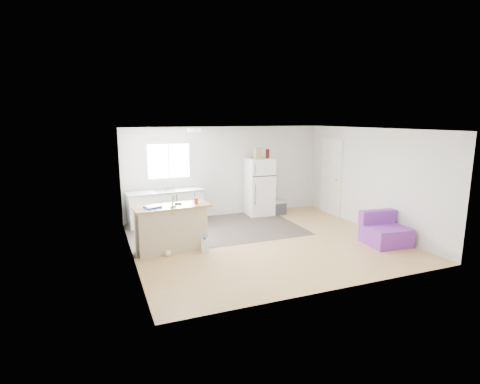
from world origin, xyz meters
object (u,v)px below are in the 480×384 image
refrigerator (259,187)px  red_cup (196,201)px  purple_seat (384,232)px  mop (169,244)px  cleaner_jug (205,246)px  blue_tray (153,207)px  bottle_right (268,154)px  cooler (276,207)px  kitchen_cabinets (166,207)px  peninsula (171,228)px  bottle_left (267,154)px  cardboard_box (258,153)px

refrigerator → red_cup: 3.03m
purple_seat → mop: mop is taller
purple_seat → mop: (-4.38, 0.99, -0.01)m
cleaner_jug → red_cup: bearing=106.4°
red_cup → blue_tray: bearing=-176.7°
mop → bottle_right: size_ratio=4.78×
cooler → mop: size_ratio=0.44×
kitchen_cabinets → red_cup: (0.27, -2.00, 0.55)m
mop → bottle_right: (3.17, 2.20, 1.44)m
peninsula → refrigerator: (2.82, 1.96, 0.31)m
cleaner_jug → red_cup: 0.92m
refrigerator → cooler: size_ratio=2.96×
purple_seat → cooler: bearing=113.7°
bottle_left → bottle_right: size_ratio=1.00×
refrigerator → cardboard_box: 0.93m
peninsula → cooler: peninsula is taller
blue_tray → cardboard_box: bearing=32.1°
blue_tray → cardboard_box: size_ratio=1.00×
red_cup → bottle_left: 3.22m
cooler → cardboard_box: (-0.53, 0.08, 1.50)m
cleaner_jug → bottle_left: bottle_left is taller
peninsula → blue_tray: size_ratio=5.14×
peninsula → bottle_left: 3.77m
mop → purple_seat: bearing=-24.4°
cleaner_jug → red_cup: (-0.06, 0.37, 0.84)m
purple_seat → cardboard_box: cardboard_box is taller
mop → cardboard_box: (2.84, 2.15, 1.47)m
peninsula → mop: size_ratio=1.29×
peninsula → mop: mop is taller
cooler → blue_tray: (-3.62, -1.85, 0.74)m
cooler → purple_seat: size_ratio=0.59×
cooler → bottle_right: (-0.20, 0.13, 1.48)m
mop → cleaner_jug: bearing=-20.0°
purple_seat → bottle_left: (-1.25, 3.17, 1.43)m
refrigerator → purple_seat: bearing=-64.5°
bottle_left → cooler: bearing=-22.9°
refrigerator → bottle_right: bearing=-3.5°
mop → peninsula: bearing=55.7°
peninsula → blue_tray: (-0.35, -0.04, 0.47)m
bottle_left → red_cup: bearing=-142.6°
cooler → cardboard_box: bearing=172.9°
peninsula → cooler: bearing=24.2°
red_cup → blue_tray: 0.88m
refrigerator → blue_tray: size_ratio=5.17×
blue_tray → mop: bearing=-41.7°
kitchen_cabinets → bottle_left: bearing=-6.2°
kitchen_cabinets → bottle_left: bottle_left is taller
cleaner_jug → mop: bearing=179.1°
red_cup → bottle_left: (2.49, 1.91, 0.69)m
peninsula → cleaner_jug: bearing=-36.8°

